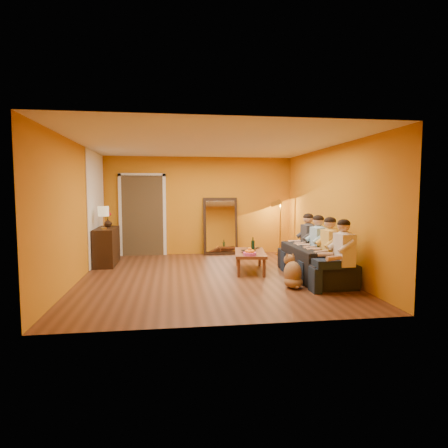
{
  "coord_description": "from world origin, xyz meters",
  "views": [
    {
      "loc": [
        -0.74,
        -7.29,
        1.69
      ],
      "look_at": [
        0.35,
        0.5,
        1.0
      ],
      "focal_mm": 30.0,
      "sensor_mm": 36.0,
      "label": 1
    }
  ],
  "objects": [
    {
      "name": "doorway_recess",
      "position": [
        -1.5,
        2.83,
        1.05
      ],
      "size": [
        1.06,
        0.3,
        2.1
      ],
      "primitive_type": "cube",
      "color": "#3F2D19",
      "rests_on": "floor"
    },
    {
      "name": "coffee_table",
      "position": [
        0.89,
        0.36,
        0.21
      ],
      "size": [
        0.8,
        1.3,
        0.42
      ],
      "primitive_type": null,
      "rotation": [
        0.0,
        0.0,
        -0.16
      ],
      "color": "brown",
      "rests_on": "floor"
    },
    {
      "name": "door_jamb_right",
      "position": [
        -0.93,
        2.71,
        1.05
      ],
      "size": [
        0.08,
        0.06,
        2.2
      ],
      "primitive_type": "cube",
      "color": "white",
      "rests_on": "wall_back"
    },
    {
      "name": "dog",
      "position": [
        1.36,
        -1.04,
        0.3
      ],
      "size": [
        0.47,
        0.58,
        0.59
      ],
      "primitive_type": null,
      "rotation": [
        0.0,
        0.0,
        0.33
      ],
      "color": "#905B41",
      "rests_on": "floor"
    },
    {
      "name": "mirror_frame",
      "position": [
        0.55,
        2.63,
        0.76
      ],
      "size": [
        0.92,
        0.27,
        1.51
      ],
      "primitive_type": "cube",
      "rotation": [
        -0.14,
        0.0,
        0.0
      ],
      "color": "black",
      "rests_on": "floor"
    },
    {
      "name": "vase",
      "position": [
        -2.24,
        1.8,
        0.95
      ],
      "size": [
        0.19,
        0.19,
        0.2
      ],
      "primitive_type": "imported",
      "color": "black",
      "rests_on": "sideboard"
    },
    {
      "name": "book_mid",
      "position": [
        0.72,
        0.17,
        0.45
      ],
      "size": [
        0.23,
        0.27,
        0.02
      ],
      "primitive_type": "imported",
      "rotation": [
        0.0,
        0.0,
        -0.37
      ],
      "color": "red",
      "rests_on": "book_lower"
    },
    {
      "name": "book_upper",
      "position": [
        0.71,
        0.15,
        0.47
      ],
      "size": [
        0.24,
        0.28,
        0.02
      ],
      "primitive_type": "imported",
      "rotation": [
        0.0,
        0.0,
        0.28
      ],
      "color": "black",
      "rests_on": "book_mid"
    },
    {
      "name": "door_jamb_left",
      "position": [
        -2.07,
        2.71,
        1.05
      ],
      "size": [
        0.08,
        0.06,
        2.2
      ],
      "primitive_type": "cube",
      "color": "white",
      "rests_on": "wall_back"
    },
    {
      "name": "person_mid_right",
      "position": [
        2.13,
        -0.3,
        0.61
      ],
      "size": [
        0.7,
        0.44,
        1.22
      ],
      "primitive_type": null,
      "color": "#8FBBDD",
      "rests_on": "sofa"
    },
    {
      "name": "tumbler",
      "position": [
        1.01,
        0.48,
        0.46
      ],
      "size": [
        0.09,
        0.09,
        0.08
      ],
      "primitive_type": "imported",
      "rotation": [
        0.0,
        0.0,
        -0.03
      ],
      "color": "#B27F3F",
      "rests_on": "coffee_table"
    },
    {
      "name": "sideboard",
      "position": [
        -2.24,
        1.55,
        0.42
      ],
      "size": [
        0.44,
        1.18,
        0.85
      ],
      "primitive_type": "cube",
      "color": "black",
      "rests_on": "floor"
    },
    {
      "name": "person_far_left",
      "position": [
        2.13,
        -1.4,
        0.61
      ],
      "size": [
        0.7,
        0.44,
        1.22
      ],
      "primitive_type": null,
      "color": "beige",
      "rests_on": "sofa"
    },
    {
      "name": "white_accent",
      "position": [
        -2.48,
        1.75,
        1.3
      ],
      "size": [
        0.02,
        1.9,
        2.58
      ],
      "primitive_type": "cube",
      "color": "white",
      "rests_on": "wall_left"
    },
    {
      "name": "sofa",
      "position": [
        2.0,
        -0.4,
        0.32
      ],
      "size": [
        2.17,
        0.85,
        0.63
      ],
      "primitive_type": "imported",
      "rotation": [
        0.0,
        0.0,
        1.57
      ],
      "color": "black",
      "rests_on": "floor"
    },
    {
      "name": "flowers",
      "position": [
        -2.24,
        1.8,
        1.19
      ],
      "size": [
        0.17,
        0.17,
        0.45
      ],
      "primitive_type": null,
      "color": "red",
      "rests_on": "vase"
    },
    {
      "name": "door_header",
      "position": [
        -1.5,
        2.71,
        2.12
      ],
      "size": [
        1.22,
        0.06,
        0.08
      ],
      "primitive_type": "cube",
      "color": "white",
      "rests_on": "wall_back"
    },
    {
      "name": "fruit_bowl",
      "position": [
        0.79,
        -0.09,
        0.5
      ],
      "size": [
        0.26,
        0.26,
        0.16
      ],
      "primitive_type": null,
      "color": "#DE4EA7",
      "rests_on": "coffee_table"
    },
    {
      "name": "floor_lamp",
      "position": [
        2.1,
        2.25,
        0.72
      ],
      "size": [
        0.36,
        0.32,
        1.44
      ],
      "primitive_type": null,
      "rotation": [
        0.0,
        0.0,
        -0.31
      ],
      "color": "gold",
      "rests_on": "floor"
    },
    {
      "name": "table_lamp",
      "position": [
        -2.24,
        1.25,
        1.1
      ],
      "size": [
        0.24,
        0.24,
        0.51
      ],
      "primitive_type": null,
      "color": "beige",
      "rests_on": "sideboard"
    },
    {
      "name": "person_mid_left",
      "position": [
        2.13,
        -0.85,
        0.61
      ],
      "size": [
        0.7,
        0.44,
        1.22
      ],
      "primitive_type": null,
      "color": "gold",
      "rests_on": "sofa"
    },
    {
      "name": "room_shell",
      "position": [
        0.0,
        0.37,
        1.3
      ],
      "size": [
        5.0,
        5.5,
        2.6
      ],
      "color": "brown",
      "rests_on": "ground"
    },
    {
      "name": "book_lower",
      "position": [
        0.71,
        0.16,
        0.43
      ],
      "size": [
        0.21,
        0.25,
        0.02
      ],
      "primitive_type": "imported",
      "rotation": [
        0.0,
        0.0,
        0.23
      ],
      "color": "black",
      "rests_on": "coffee_table"
    },
    {
      "name": "wine_bottle",
      "position": [
        0.94,
        0.31,
        0.58
      ],
      "size": [
        0.07,
        0.07,
        0.31
      ],
      "primitive_type": "cylinder",
      "color": "black",
      "rests_on": "coffee_table"
    },
    {
      "name": "mirror_glass",
      "position": [
        0.55,
        2.59,
        0.76
      ],
      "size": [
        0.78,
        0.21,
        1.35
      ],
      "primitive_type": "cube",
      "rotation": [
        -0.14,
        0.0,
        0.0
      ],
      "color": "white",
      "rests_on": "mirror_frame"
    },
    {
      "name": "person_far_right",
      "position": [
        2.13,
        0.25,
        0.61
      ],
      "size": [
        0.7,
        0.44,
        1.22
      ],
      "primitive_type": null,
      "color": "#35353A",
      "rests_on": "sofa"
    },
    {
      "name": "laptop",
      "position": [
        1.07,
        0.71,
        0.43
      ],
      "size": [
        0.35,
        0.29,
        0.02
      ],
      "primitive_type": "imported",
      "rotation": [
        0.0,
        0.0,
        0.37
      ],
      "color": "black",
      "rests_on": "coffee_table"
    }
  ]
}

